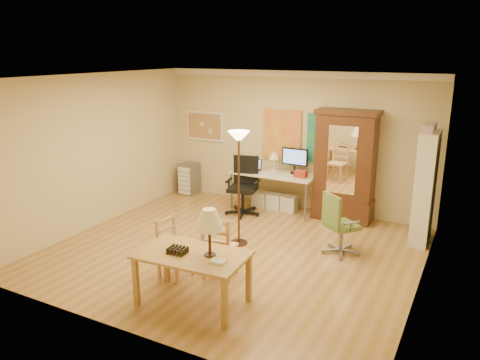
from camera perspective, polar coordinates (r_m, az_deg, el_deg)
The scene contains 16 objects.
floor at distance 7.50m, azimuth -0.77°, elevation -8.64°, with size 5.50×5.50×0.00m, color olive.
crown_molding at distance 9.09m, azimuth 6.79°, elevation 12.71°, with size 5.50×0.08×0.12m, color white.
corkboard at distance 10.13m, azimuth -4.33°, elevation 6.58°, with size 0.90×0.04×0.62m, color #9C6E49.
art_panel_left at distance 9.32m, azimuth 5.14°, elevation 5.46°, with size 0.80×0.04×1.00m, color gold.
art_panel_right at distance 9.02m, azimuth 10.44°, elevation 4.93°, with size 0.75×0.04×0.95m, color #226D89.
dining_table at distance 5.74m, azimuth -5.11°, elevation -7.84°, with size 1.39×0.88×1.27m.
ladder_chair_back at distance 6.54m, azimuth -2.55°, elevation -8.36°, with size 0.48×0.46×0.91m.
ladder_chair_left at distance 6.63m, azimuth -8.06°, elevation -8.39°, with size 0.41×0.43×0.85m.
torchiere_lamp at distance 7.31m, azimuth -0.15°, elevation 3.11°, with size 0.34×0.34×1.87m.
computer_desk at distance 9.26m, azimuth 4.40°, elevation -0.89°, with size 1.66×0.73×1.26m.
office_chair_black at distance 9.05m, azimuth 0.41°, elevation -2.31°, with size 0.69×0.69×1.12m.
office_chair_green at distance 7.48m, azimuth 11.99°, elevation -6.86°, with size 0.63×0.63×0.98m.
drawer_cart at distance 10.36m, azimuth -6.22°, elevation 0.17°, with size 0.34×0.41×0.68m.
armoire at distance 8.80m, azimuth 12.64°, elevation 0.83°, with size 1.12×0.53×2.05m.
bookshelf at distance 8.13m, azimuth 21.61°, elevation -0.95°, with size 0.28×0.74×1.84m.
wastebin at distance 8.83m, azimuth 10.95°, elevation -3.79°, with size 0.30×0.30×0.38m, color silver.
Camera 1 is at (3.28, -6.00, 3.07)m, focal length 35.00 mm.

